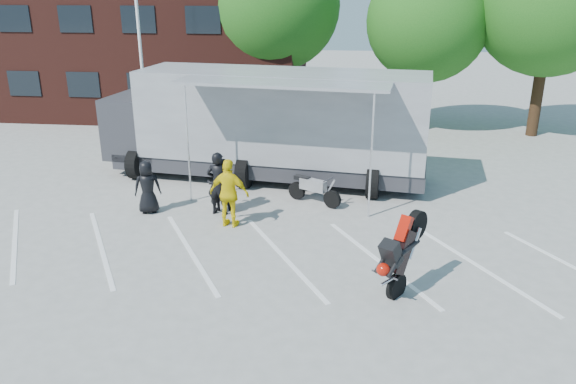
% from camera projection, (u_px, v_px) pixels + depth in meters
% --- Properties ---
extents(ground, '(100.00, 100.00, 0.00)m').
position_uv_depth(ground, '(270.00, 275.00, 13.24)').
color(ground, '#A3A39E').
rests_on(ground, ground).
extents(parking_bay_lines, '(18.09, 13.33, 0.01)m').
position_uv_depth(parking_bay_lines, '(275.00, 256.00, 14.17)').
color(parking_bay_lines, white).
rests_on(parking_bay_lines, ground).
extents(office_building, '(18.00, 8.00, 7.00)m').
position_uv_depth(office_building, '(132.00, 44.00, 29.89)').
color(office_building, '#451C16').
rests_on(office_building, ground).
extents(flagpole, '(1.61, 0.12, 8.00)m').
position_uv_depth(flagpole, '(145.00, 24.00, 21.49)').
color(flagpole, white).
rests_on(flagpole, ground).
extents(tree_left, '(6.12, 6.12, 8.64)m').
position_uv_depth(tree_left, '(275.00, 5.00, 26.46)').
color(tree_left, '#382314').
rests_on(tree_left, ground).
extents(tree_mid, '(5.44, 5.44, 7.68)m').
position_uv_depth(tree_mid, '(428.00, 21.00, 24.99)').
color(tree_mid, '#382314').
rests_on(tree_mid, ground).
extents(tree_right, '(6.46, 6.46, 9.12)m').
position_uv_depth(tree_right, '(552.00, 0.00, 23.67)').
color(tree_right, '#382314').
rests_on(tree_right, ground).
extents(transporter_truck, '(12.46, 7.14, 3.77)m').
position_uv_depth(transporter_truck, '(269.00, 178.00, 19.94)').
color(transporter_truck, '#979BA0').
rests_on(transporter_truck, ground).
extents(parked_motorcycle, '(1.99, 1.50, 1.01)m').
position_uv_depth(parked_motorcycle, '(314.00, 203.00, 17.60)').
color(parked_motorcycle, silver).
rests_on(parked_motorcycle, ground).
extents(stunt_bike_rider, '(1.67, 1.88, 2.04)m').
position_uv_depth(stunt_bike_rider, '(410.00, 286.00, 12.76)').
color(stunt_bike_rider, black).
rests_on(stunt_bike_rider, ground).
extents(spectator_leather_a, '(0.91, 0.74, 1.61)m').
position_uv_depth(spectator_leather_a, '(147.00, 187.00, 16.65)').
color(spectator_leather_a, black).
rests_on(spectator_leather_a, ground).
extents(spectator_leather_b, '(0.76, 0.55, 1.91)m').
position_uv_depth(spectator_leather_b, '(218.00, 184.00, 16.47)').
color(spectator_leather_b, black).
rests_on(spectator_leather_b, ground).
extents(spectator_leather_c, '(0.88, 0.74, 1.62)m').
position_uv_depth(spectator_leather_c, '(220.00, 184.00, 16.89)').
color(spectator_leather_c, black).
rests_on(spectator_leather_c, ground).
extents(spectator_hivis, '(1.22, 0.69, 1.97)m').
position_uv_depth(spectator_hivis, '(229.00, 193.00, 15.61)').
color(spectator_hivis, yellow).
rests_on(spectator_hivis, ground).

